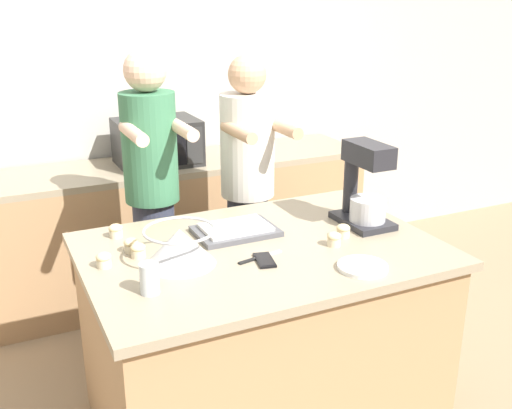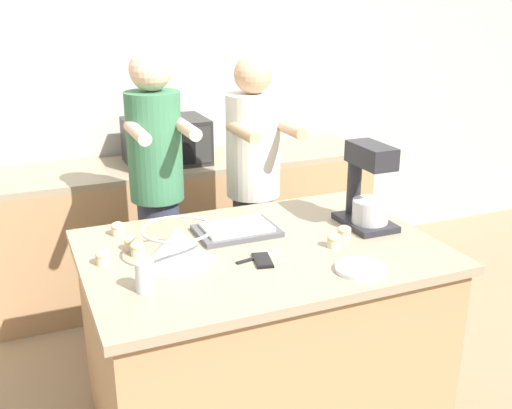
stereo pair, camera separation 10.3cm
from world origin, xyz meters
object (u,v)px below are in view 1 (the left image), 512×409
object	(u,v)px
person_right	(248,194)
cupcake_1	(116,231)
cupcake_5	(334,239)
knife	(257,258)
cupcake_2	(343,231)
cupcake_4	(104,260)
microwave_oven	(157,142)
small_plate	(363,267)
stand_mixer	(365,189)
drinking_glass	(149,278)
cupcake_0	(131,245)
cell_phone	(265,260)
person_left	(153,201)
baking_tray	(236,230)
mixing_bowl	(180,245)
cupcake_3	(138,250)

from	to	relation	value
person_right	cupcake_1	xyz separation A→B (m)	(-0.83, -0.37, 0.06)
cupcake_5	knife	bearing A→B (deg)	177.23
cupcake_2	cupcake_4	bearing A→B (deg)	172.08
microwave_oven	small_plate	bearing A→B (deg)	-81.22
small_plate	stand_mixer	bearing A→B (deg)	55.26
drinking_glass	small_plate	xyz separation A→B (m)	(0.83, -0.16, -0.05)
person_right	cupcake_0	distance (m)	0.99
cupcake_4	drinking_glass	bearing A→B (deg)	-70.31
stand_mixer	cell_phone	size ratio (longest dim) A/B	2.57
person_left	stand_mixer	bearing A→B (deg)	-40.36
person_left	baking_tray	distance (m)	0.61
microwave_oven	cupcake_1	bearing A→B (deg)	-115.28
stand_mixer	cupcake_5	distance (m)	0.35
cupcake_0	small_plate	bearing A→B (deg)	-35.23
baking_tray	cupcake_0	bearing A→B (deg)	179.96
microwave_oven	cell_phone	distance (m)	1.66
cell_phone	small_plate	world-z (taller)	small_plate
cupcake_1	mixing_bowl	bearing A→B (deg)	-66.19
mixing_bowl	baking_tray	xyz separation A→B (m)	(0.33, 0.20, -0.06)
person_right	microwave_oven	world-z (taller)	person_right
person_left	mixing_bowl	bearing A→B (deg)	-97.73
cupcake_3	cupcake_1	bearing A→B (deg)	97.61
cupcake_0	cupcake_5	size ratio (longest dim) A/B	1.00
cell_phone	cupcake_5	world-z (taller)	cupcake_5
cupcake_3	microwave_oven	bearing A→B (deg)	70.31
cupcake_2	drinking_glass	bearing A→B (deg)	-170.84
person_left	mixing_bowl	size ratio (longest dim) A/B	5.73
small_plate	knife	world-z (taller)	small_plate
small_plate	cupcake_5	bearing A→B (deg)	84.78
mixing_bowl	cupcake_5	world-z (taller)	mixing_bowl
stand_mixer	small_plate	xyz separation A→B (m)	(-0.29, -0.42, -0.17)
microwave_oven	cupcake_4	world-z (taller)	microwave_oven
baking_tray	stand_mixer	bearing A→B (deg)	-13.49
cupcake_3	stand_mixer	bearing A→B (deg)	-4.08
stand_mixer	baking_tray	size ratio (longest dim) A/B	1.08
mixing_bowl	cell_phone	size ratio (longest dim) A/B	1.91
small_plate	cupcake_4	world-z (taller)	cupcake_4
person_left	stand_mixer	size ratio (longest dim) A/B	4.27
mixing_bowl	cupcake_5	xyz separation A→B (m)	(0.67, -0.11, -0.05)
drinking_glass	small_plate	world-z (taller)	drinking_glass
knife	cupcake_3	world-z (taller)	cupcake_3
mixing_bowl	knife	distance (m)	0.33
knife	microwave_oven	bearing A→B (deg)	88.23
mixing_bowl	cell_phone	xyz separation A→B (m)	(0.32, -0.13, -0.08)
drinking_glass	cupcake_2	bearing A→B (deg)	9.16
person_left	cupcake_5	world-z (taller)	person_left
microwave_oven	cupcake_4	bearing A→B (deg)	-114.47
baking_tray	cupcake_4	size ratio (longest dim) A/B	5.89
microwave_oven	drinking_glass	distance (m)	1.81
mixing_bowl	cupcake_4	xyz separation A→B (m)	(-0.29, 0.10, -0.05)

